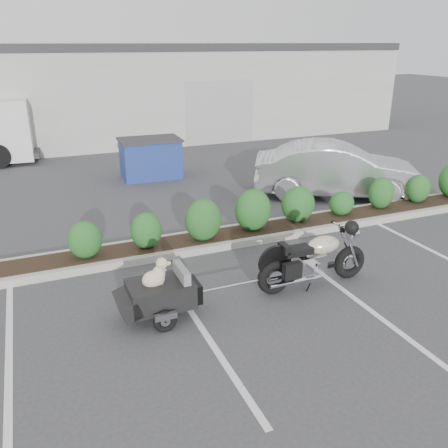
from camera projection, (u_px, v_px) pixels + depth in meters
name	position (u px, v px, depth m)	size (l,w,h in m)	color
ground	(266.00, 287.00, 8.41)	(90.00, 90.00, 0.00)	#38383A
planter_kerb	(260.00, 232.00, 10.64)	(12.00, 1.00, 0.15)	#9E9E93
building	(101.00, 88.00, 22.33)	(26.00, 10.00, 4.00)	#9EA099
motorcycle	(314.00, 260.00, 8.28)	(2.18, 0.73, 1.25)	black
pet_trailer	(159.00, 293.00, 7.32)	(1.73, 0.96, 1.04)	black
sedan	(337.00, 170.00, 13.11)	(1.57, 4.51, 1.49)	silver
dumpster	(151.00, 158.00, 14.96)	(1.93, 1.36, 1.24)	navy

